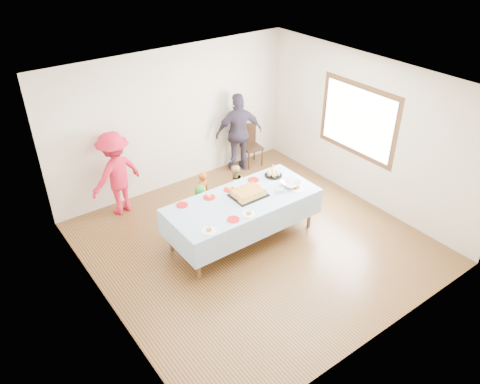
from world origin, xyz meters
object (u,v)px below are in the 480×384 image
object	(u,v)px
adult_left	(116,174)
birthday_cake	(248,193)
dining_chair	(250,143)
party_table	(243,202)

from	to	relation	value
adult_left	birthday_cake	bearing A→B (deg)	111.65
adult_left	dining_chair	bearing A→B (deg)	166.87
birthday_cake	dining_chair	world-z (taller)	birthday_cake
birthday_cake	dining_chair	size ratio (longest dim) A/B	0.64
adult_left	party_table	bearing A→B (deg)	108.58
dining_chair	adult_left	size ratio (longest dim) A/B	0.56
party_table	adult_left	xyz separation A→B (m)	(-1.29, 1.98, 0.05)
party_table	birthday_cake	world-z (taller)	birthday_cake
birthday_cake	adult_left	size ratio (longest dim) A/B	0.36
birthday_cake	adult_left	world-z (taller)	adult_left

